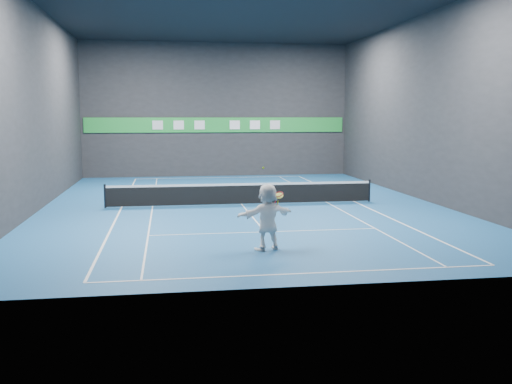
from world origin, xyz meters
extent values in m
plane|color=#19528A|center=(0.00, 0.00, 0.00)|extent=(26.00, 26.00, 0.00)
plane|color=black|center=(0.00, 0.00, 9.00)|extent=(26.00, 26.00, 0.00)
cube|color=#27272A|center=(0.00, 13.00, 4.50)|extent=(18.00, 0.10, 9.00)
cube|color=#27272A|center=(0.00, -13.00, 4.50)|extent=(18.00, 0.10, 9.00)
cube|color=#27272A|center=(-9.00, 0.00, 4.50)|extent=(0.10, 26.00, 9.00)
cube|color=#27272A|center=(9.00, 0.00, 4.50)|extent=(0.10, 26.00, 9.00)
cube|color=white|center=(0.00, -11.89, 0.00)|extent=(10.98, 0.08, 0.01)
cube|color=white|center=(0.00, 11.89, 0.00)|extent=(10.98, 0.08, 0.01)
cube|color=white|center=(-5.49, 0.00, 0.00)|extent=(0.08, 23.78, 0.01)
cube|color=white|center=(5.49, 0.00, 0.00)|extent=(0.08, 23.78, 0.01)
cube|color=white|center=(-4.11, 0.00, 0.00)|extent=(0.06, 23.78, 0.01)
cube|color=white|center=(4.11, 0.00, 0.00)|extent=(0.06, 23.78, 0.01)
cube|color=white|center=(0.00, -6.40, 0.00)|extent=(8.23, 0.06, 0.01)
cube|color=white|center=(0.00, 6.40, 0.00)|extent=(8.23, 0.06, 0.01)
cube|color=white|center=(0.00, 0.00, 0.00)|extent=(0.06, 12.80, 0.01)
imported|color=white|center=(-0.39, -9.09, 1.03)|extent=(2.00, 1.24, 2.06)
sphere|color=#B9E726|center=(-0.53, -9.10, 2.55)|extent=(0.07, 0.07, 0.07)
cylinder|color=black|center=(-6.20, 0.00, 0.54)|extent=(0.10, 0.10, 1.07)
cylinder|color=black|center=(6.20, 0.00, 0.54)|extent=(0.10, 0.10, 1.07)
cube|color=black|center=(0.00, 0.00, 0.47)|extent=(12.40, 0.03, 0.86)
cube|color=white|center=(0.00, 0.00, 0.95)|extent=(12.40, 0.04, 0.10)
cube|color=green|center=(0.00, 12.94, 3.50)|extent=(17.64, 0.06, 1.00)
cube|color=silver|center=(-4.00, 12.88, 3.50)|extent=(0.70, 0.04, 0.60)
cube|color=white|center=(-2.60, 12.88, 3.50)|extent=(0.70, 0.04, 0.60)
cube|color=white|center=(-1.20, 12.88, 3.50)|extent=(0.70, 0.04, 0.60)
cube|color=white|center=(1.20, 12.88, 3.50)|extent=(0.70, 0.04, 0.60)
cube|color=white|center=(2.60, 12.88, 3.50)|extent=(0.70, 0.04, 0.60)
cube|color=silver|center=(4.00, 12.88, 3.50)|extent=(0.70, 0.04, 0.60)
torus|color=#B61319|center=(-0.04, -9.04, 1.72)|extent=(0.38, 0.37, 0.20)
cylinder|color=#C8DC4D|center=(-0.02, -9.04, 1.67)|extent=(0.37, 0.31, 0.22)
cylinder|color=#B1121E|center=(-0.14, -9.04, 1.49)|extent=(0.08, 0.11, 0.18)
cylinder|color=yellow|center=(-0.07, -9.06, 1.40)|extent=(0.05, 0.12, 0.26)
camera|label=1|loc=(-3.39, -26.07, 4.11)|focal=40.00mm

